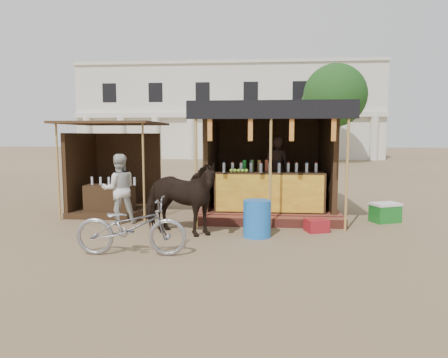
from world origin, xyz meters
The scene contains 11 objects.
ground centered at (0.00, 0.00, 0.00)m, with size 120.00×120.00×0.00m, color #846B4C.
main_stall centered at (1.01, 3.36, 1.03)m, with size 3.60×3.61×2.78m.
secondary_stall centered at (-3.17, 3.24, 0.85)m, with size 2.40×2.40×2.38m.
cow centered at (-0.87, 0.95, 0.77)m, with size 0.83×1.81×1.53m, color black.
motorbike centered at (-1.41, -0.48, 0.50)m, with size 0.66×1.90×1.00m, color gray.
bystander centered at (-2.47, 1.90, 0.81)m, with size 0.79×0.61×1.62m, color silver.
blue_barrel centered at (0.73, 0.97, 0.37)m, with size 0.56×0.56×0.74m, color blue.
red_crate centered at (1.99, 1.50, 0.13)m, with size 0.44×0.38×0.27m, color maroon.
cooler centered at (3.74, 2.60, 0.23)m, with size 0.76×0.65×0.46m.
background_building centered at (-2.00, 29.94, 3.98)m, with size 26.00×7.45×8.18m.
tree centered at (5.81, 22.14, 4.63)m, with size 4.50×4.40×7.00m.
Camera 1 is at (0.76, -6.98, 2.06)m, focal length 32.00 mm.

